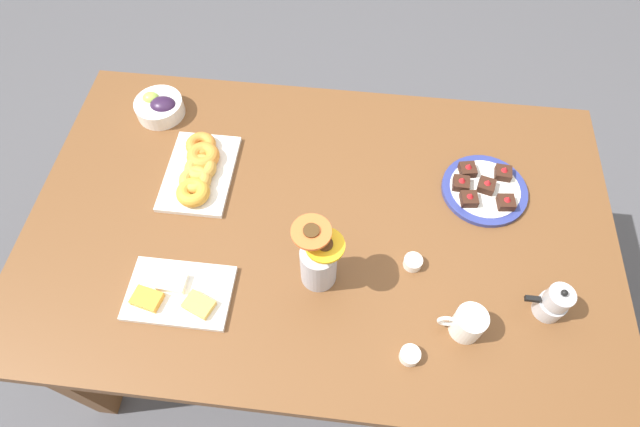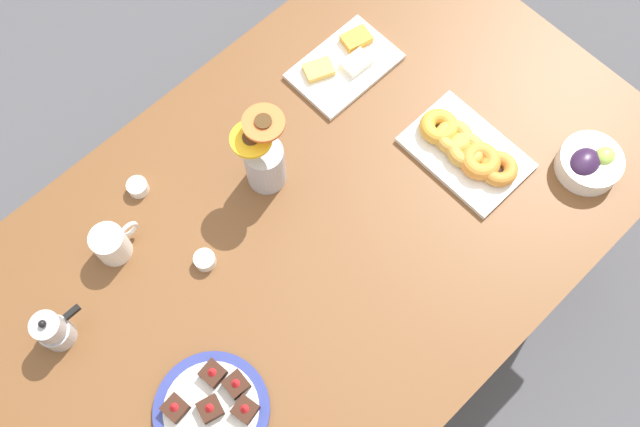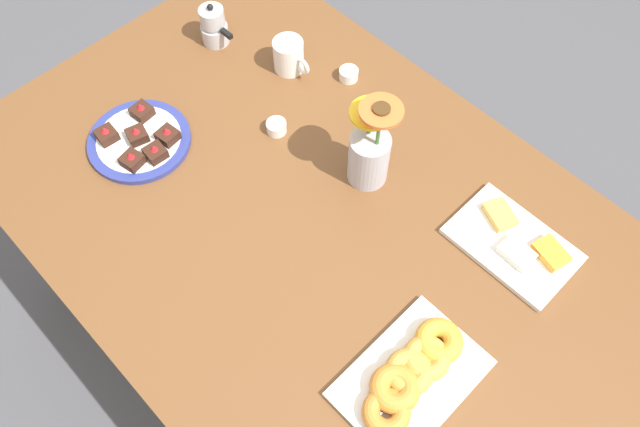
% 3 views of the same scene
% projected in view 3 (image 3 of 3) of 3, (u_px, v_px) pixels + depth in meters
% --- Properties ---
extents(ground_plane, '(6.00, 6.00, 0.00)m').
position_uv_depth(ground_plane, '(320.00, 338.00, 1.99)').
color(ground_plane, '#4C4C51').
extents(dining_table, '(1.60, 1.00, 0.74)m').
position_uv_depth(dining_table, '(320.00, 241.00, 1.42)').
color(dining_table, brown).
rests_on(dining_table, ground_plane).
extents(coffee_mug, '(0.11, 0.08, 0.09)m').
position_uv_depth(coffee_mug, '(289.00, 55.00, 1.54)').
color(coffee_mug, white).
rests_on(coffee_mug, dining_table).
extents(cheese_platter, '(0.26, 0.17, 0.03)m').
position_uv_depth(cheese_platter, '(515.00, 243.00, 1.31)').
color(cheese_platter, white).
rests_on(cheese_platter, dining_table).
extents(croissant_platter, '(0.19, 0.29, 0.05)m').
position_uv_depth(croissant_platter, '(411.00, 375.00, 1.16)').
color(croissant_platter, white).
rests_on(croissant_platter, dining_table).
extents(jam_cup_honey, '(0.05, 0.05, 0.03)m').
position_uv_depth(jam_cup_honey, '(276.00, 127.00, 1.47)').
color(jam_cup_honey, white).
rests_on(jam_cup_honey, dining_table).
extents(jam_cup_berry, '(0.05, 0.05, 0.03)m').
position_uv_depth(jam_cup_berry, '(349.00, 74.00, 1.55)').
color(jam_cup_berry, white).
rests_on(jam_cup_berry, dining_table).
extents(dessert_plate, '(0.24, 0.24, 0.05)m').
position_uv_depth(dessert_plate, '(140.00, 140.00, 1.45)').
color(dessert_plate, navy).
rests_on(dessert_plate, dining_table).
extents(flower_vase, '(0.13, 0.10, 0.24)m').
position_uv_depth(flower_vase, '(370.00, 153.00, 1.34)').
color(flower_vase, '#B2B2BC').
rests_on(flower_vase, dining_table).
extents(moka_pot, '(0.11, 0.07, 0.12)m').
position_uv_depth(moka_pot, '(214.00, 26.00, 1.59)').
color(moka_pot, '#B7B7BC').
rests_on(moka_pot, dining_table).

